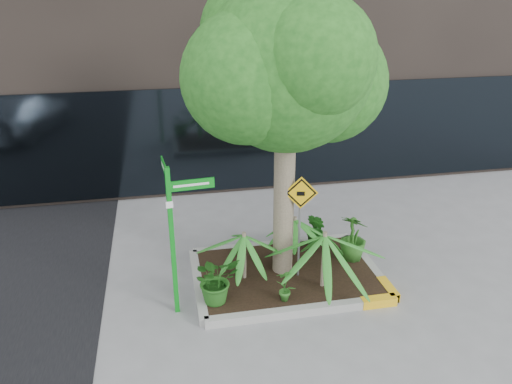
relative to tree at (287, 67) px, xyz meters
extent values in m
plane|color=gray|center=(-0.14, -0.40, -3.77)|extent=(80.00, 80.00, 0.00)
cube|color=#9E9E99|center=(0.06, 1.00, -3.69)|extent=(3.20, 0.15, 0.15)
cube|color=#9E9E99|center=(0.06, -1.20, -3.69)|extent=(3.20, 0.15, 0.15)
cube|color=#9E9E99|center=(-1.54, -0.10, -3.69)|extent=(0.15, 2.20, 0.15)
cube|color=#9E9E99|center=(1.66, -0.10, -3.69)|extent=(0.15, 2.20, 0.15)
cube|color=yellow|center=(1.36, -1.20, -3.69)|extent=(0.60, 0.17, 0.15)
cube|color=black|center=(0.06, -0.10, -3.65)|extent=(3.05, 2.05, 0.06)
cylinder|color=gray|center=(0.00, -0.02, -2.10)|extent=(0.36, 0.36, 3.33)
cylinder|color=gray|center=(0.11, -0.02, -0.88)|extent=(0.63, 0.18, 1.08)
sphere|color=#1C5418|center=(0.00, -0.02, 0.00)|extent=(2.66, 2.66, 2.66)
sphere|color=#1C5418|center=(0.78, 0.31, -0.33)|extent=(2.00, 2.00, 2.00)
sphere|color=#1C5418|center=(-0.66, -0.24, -0.11)|extent=(2.00, 2.00, 2.00)
sphere|color=#1C5418|center=(0.22, -0.68, 0.23)|extent=(1.78, 1.78, 1.78)
sphere|color=#1C5418|center=(-0.33, 0.54, 0.45)|extent=(1.89, 1.89, 1.89)
cylinder|color=gray|center=(0.55, -0.67, -3.10)|extent=(0.07, 0.07, 1.04)
cylinder|color=gray|center=(-0.72, -0.16, -3.17)|extent=(0.07, 0.07, 0.90)
cylinder|color=gray|center=(0.37, 0.52, -3.24)|extent=(0.07, 0.07, 0.76)
imported|color=#215919|center=(-1.29, -0.75, -3.21)|extent=(0.95, 0.95, 0.82)
imported|color=#29621D|center=(1.39, 0.10, -3.17)|extent=(0.71, 0.71, 0.89)
imported|color=#2D7022|center=(-0.18, -0.95, -3.32)|extent=(0.33, 0.33, 0.60)
imported|color=#1E5719|center=(0.84, 0.64, -3.24)|extent=(0.51, 0.51, 0.75)
cube|color=#0C8C1B|center=(-1.94, -0.70, -2.51)|extent=(0.08, 0.08, 2.51)
cube|color=#0C8C1B|center=(-1.60, -0.67, -1.57)|extent=(0.70, 0.09, 0.16)
cube|color=#0C8C1B|center=(-1.97, -0.36, -1.39)|extent=(0.09, 0.70, 0.16)
cube|color=white|center=(-1.60, -0.68, -1.57)|extent=(0.54, 0.05, 0.04)
cube|color=white|center=(-1.98, -0.36, -1.39)|extent=(0.05, 0.54, 0.04)
cube|color=white|center=(-1.94, -0.74, -1.84)|extent=(0.11, 0.01, 0.11)
cylinder|color=slate|center=(0.24, -0.21, -2.76)|extent=(0.07, 0.16, 1.72)
cube|color=yellow|center=(0.24, -0.23, -2.04)|extent=(0.57, 0.14, 0.57)
cube|color=black|center=(0.24, -0.24, -2.04)|extent=(0.50, 0.11, 0.51)
cube|color=yellow|center=(0.24, -0.24, -2.04)|extent=(0.43, 0.09, 0.43)
cube|color=black|center=(0.23, -0.25, -2.05)|extent=(0.13, 0.03, 0.08)
camera|label=1|loc=(-1.99, -7.58, 1.23)|focal=35.00mm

